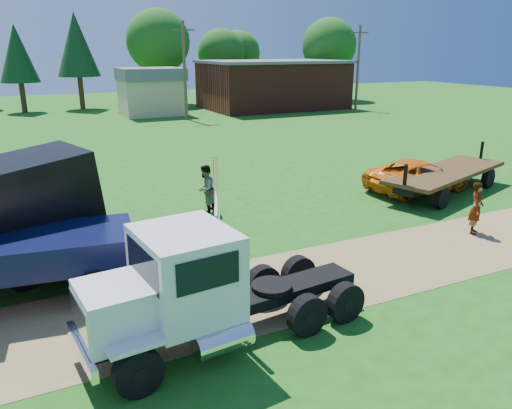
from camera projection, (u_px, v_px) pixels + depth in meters
name	position (u px, v px, depth m)	size (l,w,h in m)	color
ground	(359.00, 268.00, 15.60)	(140.00, 140.00, 0.00)	#185312
dirt_track	(359.00, 268.00, 15.60)	(120.00, 4.20, 0.01)	brown
white_semi_tractor	(190.00, 290.00, 11.06)	(7.14, 2.98, 4.24)	black
orange_pickup	(419.00, 175.00, 23.87)	(2.50, 5.42, 1.51)	orange
flatbed_trailer	(446.00, 176.00, 23.45)	(8.11, 4.62, 1.99)	#332410
spectator_a	(476.00, 208.00, 18.26)	(0.71, 0.47, 1.96)	#999999
spectator_b	(205.00, 189.00, 20.65)	(0.97, 0.76, 2.01)	#999999
brick_building	(273.00, 84.00, 56.64)	(15.40, 10.40, 5.30)	maroon
tan_shed	(151.00, 91.00, 50.86)	(6.20, 5.40, 4.70)	tan
utility_poles	(185.00, 69.00, 46.72)	(42.20, 0.28, 9.00)	brown
tree_row	(101.00, 47.00, 56.46)	(59.36, 15.13, 11.18)	#372616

